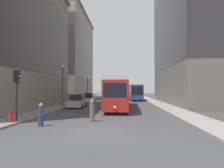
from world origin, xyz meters
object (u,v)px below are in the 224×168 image
lamp_post_left_near (63,79)px  pedestrian_crossing_near (41,116)px  parked_car_left_near (88,98)px  parked_car_left_mid (78,101)px  streetcar (119,92)px  traffic_light_near_left (17,82)px  fire_hydrant (11,117)px  pedestrian_crossing_far (92,111)px  lamp_post_left_far (88,84)px  transit_bus (135,92)px

lamp_post_left_near → pedestrian_crossing_near: bearing=-77.5°
pedestrian_crossing_near → parked_car_left_near: bearing=-139.5°
parked_car_left_near → pedestrian_crossing_near: size_ratio=2.79×
parked_car_left_mid → streetcar: bearing=-6.1°
streetcar → parked_car_left_near: bearing=128.1°
traffic_light_near_left → fire_hydrant: traffic_light_near_left is taller
streetcar → pedestrian_crossing_far: 10.25m
pedestrian_crossing_near → fire_hydrant: 2.57m
pedestrian_crossing_far → lamp_post_left_far: size_ratio=0.33×
parked_car_left_mid → lamp_post_left_far: bearing=94.3°
parked_car_left_near → lamp_post_left_near: (-1.90, -8.23, 3.01)m
streetcar → pedestrian_crossing_near: (-5.07, -11.97, -1.37)m
transit_bus → parked_car_left_near: bearing=-134.1°
streetcar → fire_hydrant: (-7.57, -11.43, -1.58)m
streetcar → pedestrian_crossing_far: size_ratio=8.25×
streetcar → fire_hydrant: 13.80m
parked_car_left_near → fire_hydrant: 19.40m
lamp_post_left_near → fire_hydrant: lamp_post_left_near is taller
lamp_post_left_far → fire_hydrant: (0.07, -27.77, -3.13)m
lamp_post_left_near → fire_hydrant: bearing=-89.6°
pedestrian_crossing_far → traffic_light_near_left: (-5.54, -0.94, 2.29)m
traffic_light_near_left → parked_car_left_near: bearing=84.9°
traffic_light_near_left → lamp_post_left_near: lamp_post_left_near is taller
pedestrian_crossing_far → traffic_light_near_left: size_ratio=0.45×
transit_bus → lamp_post_left_near: lamp_post_left_near is taller
pedestrian_crossing_far → fire_hydrant: 5.88m
parked_car_left_near → parked_car_left_mid: same height
transit_bus → parked_car_left_near: 13.30m
lamp_post_left_far → fire_hydrant: 27.95m
parked_car_left_mid → lamp_post_left_far: size_ratio=0.81×
lamp_post_left_near → fire_hydrant: (0.07, -11.07, -3.33)m
streetcar → traffic_light_near_left: (-7.43, -10.93, 1.00)m
parked_car_left_near → parked_car_left_mid: (-0.00, -7.51, -0.00)m
streetcar → lamp_post_left_far: lamp_post_left_far is taller
pedestrian_crossing_near → pedestrian_crossing_far: (3.19, 1.98, 0.07)m
pedestrian_crossing_near → lamp_post_left_near: lamp_post_left_near is taller
streetcar → pedestrian_crossing_near: streetcar is taller
traffic_light_near_left → lamp_post_left_near: 10.60m
streetcar → lamp_post_left_near: size_ratio=2.52×
parked_car_left_mid → fire_hydrant: 11.94m
traffic_light_near_left → lamp_post_left_far: 27.28m
pedestrian_crossing_near → traffic_light_near_left: (-2.36, 1.04, 2.36)m
transit_bus → lamp_post_left_near: 21.12m
lamp_post_left_near → streetcar: bearing=2.7°
parked_car_left_near → pedestrian_crossing_far: 18.27m
parked_car_left_near → parked_car_left_mid: bearing=-89.9°
pedestrian_crossing_near → lamp_post_left_near: (-2.57, 11.61, 3.12)m
pedestrian_crossing_far → traffic_light_near_left: bearing=-135.9°
traffic_light_near_left → lamp_post_left_near: (-0.22, 10.57, 0.76)m
parked_car_left_near → fire_hydrant: (-1.83, -19.31, -0.32)m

